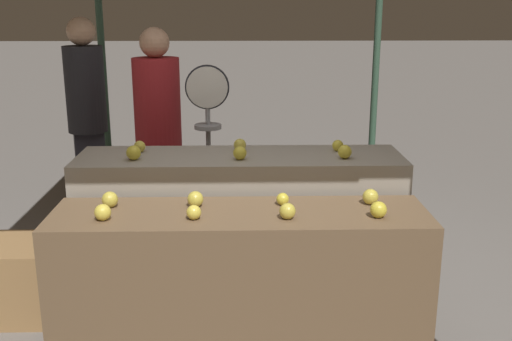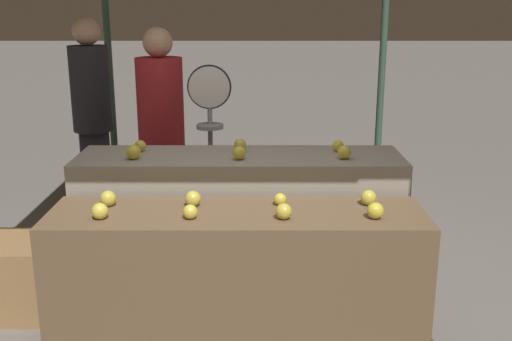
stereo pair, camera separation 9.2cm
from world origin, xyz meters
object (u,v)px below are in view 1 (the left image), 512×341
produce_scale (208,119)px  wooden_crate_side (14,279)px  person_vendor_at_scale (158,123)px  person_customer_left (87,106)px

produce_scale → wooden_crate_side: (-1.20, -0.85, -0.86)m
person_vendor_at_scale → person_customer_left: size_ratio=0.96×
wooden_crate_side → produce_scale: bearing=35.4°
person_vendor_at_scale → wooden_crate_side: bearing=28.9°
person_vendor_at_scale → wooden_crate_side: size_ratio=3.64×
person_vendor_at_scale → person_customer_left: 0.86m
produce_scale → person_vendor_at_scale: (-0.41, 0.30, -0.09)m
produce_scale → person_vendor_at_scale: size_ratio=0.85×
produce_scale → person_customer_left: 1.37m
person_vendor_at_scale → wooden_crate_side: person_vendor_at_scale is taller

